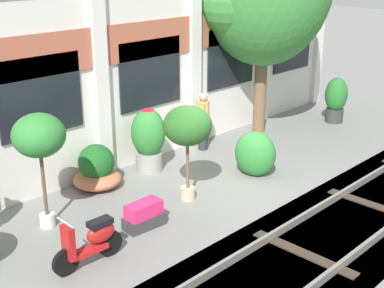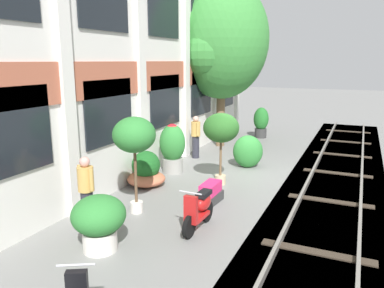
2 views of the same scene
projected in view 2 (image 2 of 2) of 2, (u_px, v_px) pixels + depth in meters
ground_plane at (236, 174)px, 12.01m from camera, size 80.00×80.00×0.00m
apartment_facade at (158, 42)px, 12.23m from camera, size 15.77×0.64×8.37m
rail_tracks at (333, 191)px, 10.84m from camera, size 23.41×2.80×0.43m
broadleaf_tree at (222, 43)px, 15.15m from camera, size 3.98×3.79×6.74m
potted_plant_ribbed_drum at (261, 122)px, 17.60m from camera, size 0.70×0.70×1.43m
potted_plant_stone_basin at (172, 146)px, 12.06m from camera, size 0.83×0.83×1.60m
potted_plant_fluted_column at (99, 219)px, 7.09m from camera, size 1.04×1.04×1.10m
potted_plant_terracotta_small at (134, 137)px, 8.61m from camera, size 1.00×1.00×2.32m
potted_plant_low_pan at (221, 130)px, 10.72m from camera, size 1.04×1.04×2.12m
potted_plant_square_trough at (210, 193)px, 9.57m from camera, size 0.85×0.46×0.53m
potted_plant_wide_bowl at (146, 171)px, 10.86m from camera, size 1.11×1.11×1.03m
scooter_second_parked at (200, 209)px, 8.08m from camera, size 1.38×0.50×0.98m
resident_by_doorway at (196, 136)px, 13.88m from camera, size 0.42×0.38×1.58m
resident_watching_tracks at (86, 191)px, 7.93m from camera, size 0.34×0.51×1.62m
topiary_hedge at (248, 151)px, 12.70m from camera, size 1.00×1.19×1.11m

